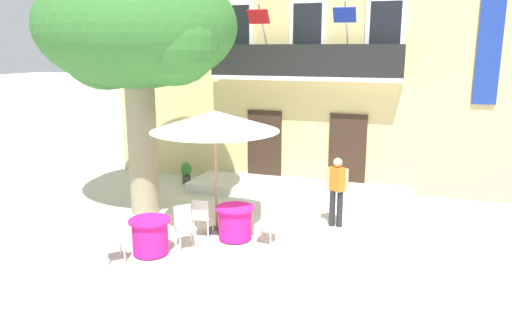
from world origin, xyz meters
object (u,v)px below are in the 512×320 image
cafe_table_middle (235,223)px  ground_planter_left (186,172)px  plane_tree (135,33)px  cafe_chair_middle_1 (202,215)px  cafe_chair_near_tree_1 (184,224)px  pedestrian_near_entrance (337,188)px  cafe_chair_near_tree_0 (114,238)px  cafe_umbrella (215,121)px  cafe_table_near_tree (150,236)px  cafe_chair_middle_0 (267,220)px

cafe_table_middle → ground_planter_left: (-3.12, 3.81, -0.01)m
plane_tree → cafe_chair_middle_1: bearing=-28.6°
cafe_table_middle → cafe_chair_middle_1: size_ratio=0.95×
cafe_chair_near_tree_1 → pedestrian_near_entrance: 3.71m
cafe_chair_near_tree_1 → ground_planter_left: 5.08m
cafe_chair_near_tree_0 → cafe_umbrella: bearing=59.8°
cafe_chair_near_tree_0 → cafe_table_middle: 2.66m
plane_tree → cafe_umbrella: plane_tree is taller
plane_tree → cafe_table_middle: plane_tree is taller
cafe_table_near_tree → cafe_chair_middle_0: (2.13, 1.33, 0.14)m
cafe_chair_near_tree_0 → cafe_chair_middle_0: same height
cafe_chair_near_tree_1 → pedestrian_near_entrance: size_ratio=0.54×
cafe_chair_middle_1 → ground_planter_left: 4.62m
plane_tree → cafe_table_near_tree: (1.61, -2.40, -4.16)m
cafe_chair_middle_0 → cafe_table_near_tree: bearing=-148.0°
cafe_chair_near_tree_0 → cafe_chair_near_tree_1: (0.96, 1.16, 0.00)m
cafe_table_near_tree → cafe_chair_near_tree_1: (0.50, 0.57, 0.14)m
cafe_chair_middle_0 → cafe_chair_middle_1: same height
plane_tree → cafe_table_middle: size_ratio=7.17×
cafe_chair_middle_0 → pedestrian_near_entrance: bearing=51.0°
cafe_umbrella → pedestrian_near_entrance: size_ratio=1.71×
cafe_table_middle → cafe_chair_middle_1: bearing=-168.8°
cafe_table_middle → cafe_chair_middle_0: cafe_chair_middle_0 is taller
cafe_umbrella → pedestrian_near_entrance: bearing=26.4°
cafe_umbrella → cafe_chair_near_tree_1: bearing=-106.8°
cafe_chair_middle_0 → pedestrian_near_entrance: (1.24, 1.54, 0.43)m
cafe_chair_near_tree_0 → cafe_umbrella: cafe_umbrella is taller
cafe_chair_near_tree_0 → cafe_chair_near_tree_1: same height
cafe_table_middle → pedestrian_near_entrance: bearing=37.9°
cafe_chair_middle_0 → cafe_umbrella: 2.48m
cafe_umbrella → ground_planter_left: 4.89m
cafe_table_near_tree → cafe_chair_middle_1: size_ratio=0.95×
cafe_table_near_tree → cafe_chair_near_tree_0: bearing=-128.0°
cafe_chair_near_tree_1 → cafe_chair_middle_1: size_ratio=1.00×
pedestrian_near_entrance → cafe_chair_middle_0: bearing=-129.0°
cafe_table_near_tree → cafe_umbrella: bearing=63.1°
cafe_chair_near_tree_0 → cafe_table_middle: size_ratio=1.05×
cafe_chair_near_tree_0 → plane_tree: bearing=111.0°
cafe_umbrella → pedestrian_near_entrance: cafe_umbrella is taller
cafe_chair_near_tree_0 → cafe_umbrella: (1.27, 2.19, 2.08)m
cafe_chair_middle_1 → cafe_umbrella: cafe_umbrella is taller
cafe_chair_near_tree_0 → cafe_umbrella: size_ratio=0.31×
plane_tree → pedestrian_near_entrance: (4.99, 0.47, -3.60)m
cafe_table_near_tree → cafe_umbrella: 2.85m
plane_tree → cafe_chair_near_tree_1: bearing=-41.0°
cafe_chair_middle_0 → cafe_umbrella: (-1.32, 0.26, 2.08)m
cafe_table_near_tree → cafe_chair_middle_0: bearing=32.0°
cafe_table_near_tree → ground_planter_left: 5.41m
cafe_table_near_tree → cafe_table_middle: 1.90m
ground_planter_left → cafe_chair_middle_1: bearing=-59.0°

